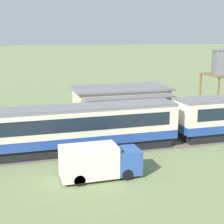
{
  "coord_description": "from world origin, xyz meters",
  "views": [
    {
      "loc": [
        1.26,
        -29.42,
        10.14
      ],
      "look_at": [
        9.87,
        -0.06,
        3.18
      ],
      "focal_mm": 55.0,
      "sensor_mm": 36.0,
      "label": 1
    }
  ],
  "objects": [
    {
      "name": "delivery_truck_blue",
      "position": [
        6.83,
        -7.0,
        1.26
      ],
      "size": [
        5.78,
        2.09,
        2.47
      ],
      "color": "#2D519E",
      "rests_on": "ground_plane"
    },
    {
      "name": "passenger_train",
      "position": [
        4.85,
        -0.94,
        2.27
      ],
      "size": [
        67.14,
        3.08,
        4.1
      ],
      "color": "#234293",
      "rests_on": "ground_plane"
    },
    {
      "name": "railway_track",
      "position": [
        2.74,
        -0.94,
        0.01
      ],
      "size": [
        131.19,
        3.6,
        0.04
      ],
      "color": "#665B51",
      "rests_on": "ground_plane"
    },
    {
      "name": "ground_plane",
      "position": [
        0.0,
        0.0,
        0.0
      ],
      "size": [
        600.0,
        600.0,
        0.0
      ],
      "primitive_type": "plane",
      "color": "#707F51"
    },
    {
      "name": "station_building",
      "position": [
        12.85,
        6.77,
        2.21
      ],
      "size": [
        10.8,
        7.2,
        4.36
      ],
      "color": "#BCB293",
      "rests_on": "ground_plane"
    }
  ]
}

